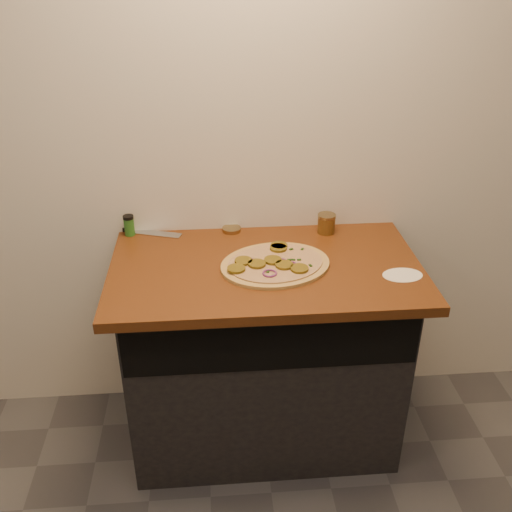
{
  "coord_description": "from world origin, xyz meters",
  "views": [
    {
      "loc": [
        -0.19,
        -0.49,
        1.99
      ],
      "look_at": [
        -0.04,
        1.4,
        0.95
      ],
      "focal_mm": 40.0,
      "sensor_mm": 36.0,
      "label": 1
    }
  ],
  "objects": [
    {
      "name": "flour_spill",
      "position": [
        0.5,
        1.29,
        0.9
      ],
      "size": [
        0.16,
        0.16,
        0.0
      ],
      "primitive_type": "cylinder",
      "rotation": [
        0.0,
        0.0,
        0.08
      ],
      "color": "white",
      "rests_on": "countertop"
    },
    {
      "name": "mason_jar_lid",
      "position": [
        -0.12,
        1.72,
        0.91
      ],
      "size": [
        0.08,
        0.08,
        0.02
      ],
      "primitive_type": "cylinder",
      "rotation": [
        0.0,
        0.0,
        0.02
      ],
      "color": "#8E7B52",
      "rests_on": "countertop"
    },
    {
      "name": "salsa_jar",
      "position": [
        0.28,
        1.67,
        0.94
      ],
      "size": [
        0.08,
        0.08,
        0.08
      ],
      "color": "#9C130F",
      "rests_on": "countertop"
    },
    {
      "name": "room_shell",
      "position": [
        0.0,
        0.0,
        1.7
      ],
      "size": [
        4.02,
        3.52,
        2.71
      ],
      "color": "beige",
      "rests_on": "ground"
    },
    {
      "name": "spice_shaker",
      "position": [
        -0.55,
        1.72,
        0.95
      ],
      "size": [
        0.04,
        0.04,
        0.09
      ],
      "color": "#296720",
      "rests_on": "countertop"
    },
    {
      "name": "pizza",
      "position": [
        0.03,
        1.4,
        0.91
      ],
      "size": [
        0.51,
        0.51,
        0.03
      ],
      "color": "tan",
      "rests_on": "countertop"
    },
    {
      "name": "countertop",
      "position": [
        0.0,
        1.42,
        0.88
      ],
      "size": [
        1.2,
        0.7,
        0.04
      ],
      "primitive_type": "cube",
      "color": "#643213",
      "rests_on": "cabinet"
    },
    {
      "name": "chefs_knife",
      "position": [
        -0.53,
        1.75,
        0.91
      ],
      "size": [
        0.35,
        0.14,
        0.02
      ],
      "color": "#B7BAC1",
      "rests_on": "countertop"
    },
    {
      "name": "cabinet",
      "position": [
        0.0,
        1.45,
        0.43
      ],
      "size": [
        1.1,
        0.6,
        0.86
      ],
      "primitive_type": "cube",
      "color": "black",
      "rests_on": "ground"
    }
  ]
}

